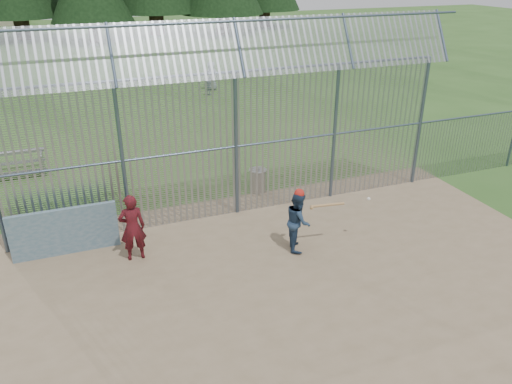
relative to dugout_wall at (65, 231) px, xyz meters
name	(u,v)px	position (x,y,z in m)	size (l,w,h in m)	color
ground	(287,279)	(4.60, -2.90, -0.62)	(120.00, 120.00, 0.00)	#2D511E
dirt_infield	(297,291)	(4.60, -3.40, -0.61)	(14.00, 10.00, 0.02)	#756047
dugout_wall	(65,231)	(0.00, 0.00, 0.00)	(2.50, 0.12, 1.20)	#38566B
batter	(298,221)	(5.37, -1.79, 0.16)	(0.74, 0.57, 1.51)	navy
onlooker	(132,227)	(1.52, -0.83, 0.24)	(0.61, 0.40, 1.68)	maroon
bg_kid_standing	(211,76)	(8.08, 15.10, 0.17)	(0.77, 0.50, 1.57)	slate
bg_kid_seated	(209,86)	(7.60, 14.03, -0.14)	(0.57, 0.24, 0.97)	slate
batting_gear	(308,197)	(5.58, -1.83, 0.80)	(1.95, 0.43, 0.52)	#B42018
trash_can	(258,181)	(5.65, 1.71, -0.24)	(0.56, 0.56, 0.82)	gray
backstop_fence	(299,127)	(6.41, 0.53, 1.74)	(20.09, 0.81, 5.30)	#47566B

